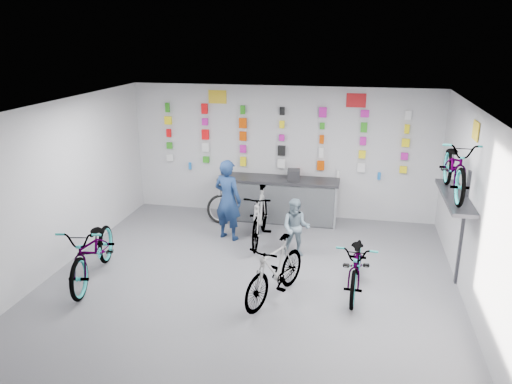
% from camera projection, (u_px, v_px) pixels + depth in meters
% --- Properties ---
extents(floor, '(8.00, 8.00, 0.00)m').
position_uv_depth(floor, '(243.00, 296.00, 8.15)').
color(floor, '#55555A').
rests_on(floor, ground).
extents(ceiling, '(8.00, 8.00, 0.00)m').
position_uv_depth(ceiling, '(242.00, 113.00, 7.24)').
color(ceiling, white).
rests_on(ceiling, wall_back).
extents(wall_back, '(7.00, 0.00, 7.00)m').
position_uv_depth(wall_back, '(282.00, 152.00, 11.43)').
color(wall_back, '#BDBDC0').
rests_on(wall_back, floor).
extents(wall_front, '(7.00, 0.00, 7.00)m').
position_uv_depth(wall_front, '(129.00, 377.00, 3.97)').
color(wall_front, '#BDBDC0').
rests_on(wall_front, floor).
extents(wall_left, '(0.00, 8.00, 8.00)m').
position_uv_depth(wall_left, '(40.00, 196.00, 8.37)').
color(wall_left, '#BDBDC0').
rests_on(wall_left, floor).
extents(wall_right, '(0.00, 8.00, 8.00)m').
position_uv_depth(wall_right, '(484.00, 227.00, 7.03)').
color(wall_right, '#BDBDC0').
rests_on(wall_right, floor).
extents(counter, '(2.70, 0.66, 1.00)m').
position_uv_depth(counter, '(278.00, 200.00, 11.31)').
color(counter, black).
rests_on(counter, floor).
extents(merch_wall, '(5.56, 0.08, 1.57)m').
position_uv_depth(merch_wall, '(281.00, 141.00, 11.28)').
color(merch_wall, silver).
rests_on(merch_wall, wall_back).
extents(wall_bracket, '(0.39, 1.90, 2.00)m').
position_uv_depth(wall_bracket, '(456.00, 202.00, 8.19)').
color(wall_bracket, '#333338').
rests_on(wall_bracket, wall_right).
extents(sign_left, '(0.42, 0.02, 0.30)m').
position_uv_depth(sign_left, '(217.00, 97.00, 11.32)').
color(sign_left, gold).
rests_on(sign_left, wall_back).
extents(sign_right, '(0.42, 0.02, 0.30)m').
position_uv_depth(sign_right, '(356.00, 100.00, 10.73)').
color(sign_right, red).
rests_on(sign_right, wall_back).
extents(sign_side, '(0.02, 0.40, 0.30)m').
position_uv_depth(sign_side, '(476.00, 131.00, 7.80)').
color(sign_side, gold).
rests_on(sign_side, wall_right).
extents(bike_left, '(1.10, 2.18, 1.10)m').
position_uv_depth(bike_left, '(93.00, 250.00, 8.57)').
color(bike_left, gray).
rests_on(bike_left, floor).
extents(bike_center, '(1.09, 1.74, 1.02)m').
position_uv_depth(bike_center, '(275.00, 270.00, 7.94)').
color(bike_center, gray).
rests_on(bike_center, floor).
extents(bike_right, '(0.73, 1.87, 0.96)m').
position_uv_depth(bike_right, '(357.00, 263.00, 8.23)').
color(bike_right, gray).
rests_on(bike_right, floor).
extents(bike_service, '(0.61, 1.87, 1.11)m').
position_uv_depth(bike_service, '(260.00, 216.00, 10.14)').
color(bike_service, gray).
rests_on(bike_service, floor).
extents(bike_wall, '(0.63, 1.80, 0.95)m').
position_uv_depth(bike_wall, '(456.00, 167.00, 8.02)').
color(bike_wall, gray).
rests_on(bike_wall, wall_bracket).
extents(clerk, '(0.72, 0.59, 1.69)m').
position_uv_depth(clerk, '(228.00, 200.00, 10.21)').
color(clerk, navy).
rests_on(clerk, floor).
extents(customer, '(0.56, 0.44, 1.14)m').
position_uv_depth(customer, '(296.00, 228.00, 9.50)').
color(customer, slate).
rests_on(customer, floor).
extents(spare_wheel, '(0.66, 0.26, 0.65)m').
position_uv_depth(spare_wheel, '(221.00, 209.00, 11.26)').
color(spare_wheel, black).
rests_on(spare_wheel, floor).
extents(register, '(0.31, 0.33, 0.22)m').
position_uv_depth(register, '(294.00, 174.00, 11.06)').
color(register, black).
rests_on(register, counter).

